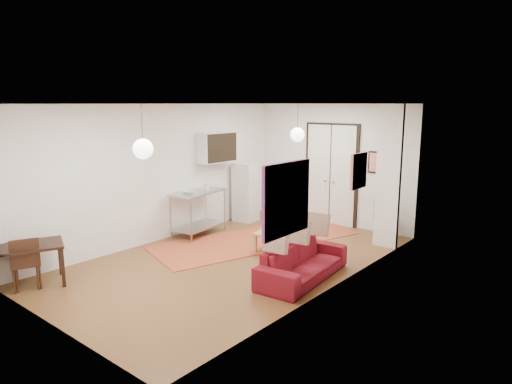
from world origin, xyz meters
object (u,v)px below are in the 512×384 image
Objects in this scene: coffee_table at (279,236)px; kitchen_counter at (198,206)px; sofa at (303,262)px; dining_chair_near at (32,257)px; black_side_chair at (386,213)px; dining_chair_far at (29,257)px; fridge at (246,192)px; dining_table at (21,250)px.

kitchen_counter is at bearing -178.23° from coffee_table.
kitchen_counter is at bearing 72.16° from sofa.
black_side_chair reaches higher than dining_chair_near.
coffee_table is at bearing 174.58° from dining_chair_far.
sofa is 3.37m from kitchen_counter.
coffee_table is 2.71m from fridge.
kitchen_counter reaches higher than dining_chair_far.
black_side_chair is at bearing 65.64° from coffee_table.
dining_table is at bearing -98.00° from kitchen_counter.
fridge is (0.00, 1.62, 0.08)m from kitchen_counter.
dining_chair_far is 7.08m from black_side_chair.
coffee_table is at bearing 49.06° from black_side_chair.
fridge is at bearing 90.00° from dining_table.
kitchen_counter is (-2.19, -0.07, 0.30)m from coffee_table.
sofa is at bearing -20.06° from kitchen_counter.
dining_chair_far is at bearing -118.70° from coffee_table.
dining_table is (0.00, -3.86, -0.05)m from kitchen_counter.
sofa is 4.56m from dining_table.
fridge is 1.03× the size of dining_table.
dining_chair_far is at bearing 128.24° from sofa.
coffee_table is 1.09× the size of black_side_chair.
sofa is 1.34× the size of fridge.
fridge is (-3.27, 2.32, 0.45)m from sofa.
dining_chair_near is 7.04m from black_side_chair.
fridge reaches higher than sofa.
fridge is 5.36m from dining_chair_near.
kitchen_counter is at bearing -155.41° from dining_chair_far.
dining_chair_far is (0.09, 0.08, -0.12)m from dining_table.
dining_table is 7.19m from black_side_chair.
dining_chair_far is at bearing 23.28° from dining_chair_near.
sofa is 4.03m from fridge.
black_side_chair is at bearing 176.23° from dining_chair_far.
black_side_chair is (3.31, 6.39, -0.07)m from dining_table.
fridge is at bearing 144.74° from coffee_table.
fridge is 1.60× the size of black_side_chair.
dining_chair_far is at bearing 46.37° from black_side_chair.
dining_table is at bearing -119.16° from coffee_table.
dining_chair_near reaches higher than coffee_table.
kitchen_counter is (-3.27, 0.70, 0.37)m from sofa.
kitchen_counter is 1.50× the size of black_side_chair.
fridge reaches higher than dining_table.
sofa is 2.15× the size of black_side_chair.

